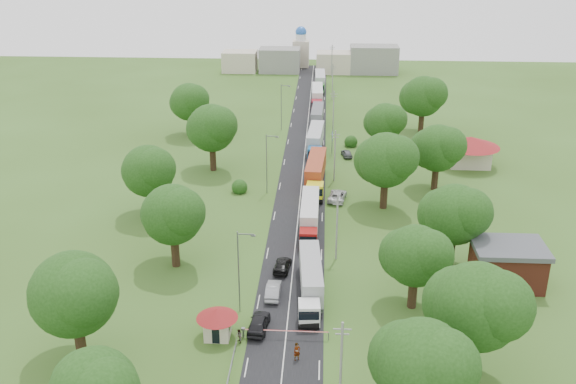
# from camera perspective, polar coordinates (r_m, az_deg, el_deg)

# --- Properties ---
(ground) EXTENTS (260.00, 260.00, 0.00)m
(ground) POSITION_cam_1_polar(r_m,az_deg,el_deg) (90.92, 0.75, -3.77)
(ground) COLOR #35541C
(ground) RESTS_ON ground
(road) EXTENTS (8.00, 200.00, 0.04)m
(road) POSITION_cam_1_polar(r_m,az_deg,el_deg) (109.21, 1.23, 0.87)
(road) COLOR black
(road) RESTS_ON ground
(boom_barrier) EXTENTS (9.22, 0.35, 1.18)m
(boom_barrier) POSITION_cam_1_polar(r_m,az_deg,el_deg) (68.98, -1.36, -12.27)
(boom_barrier) COLOR slate
(boom_barrier) RESTS_ON ground
(guard_booth) EXTENTS (4.40, 4.40, 3.45)m
(guard_booth) POSITION_cam_1_polar(r_m,az_deg,el_deg) (68.93, -6.31, -11.18)
(guard_booth) COLOR beige
(guard_booth) RESTS_ON ground
(info_sign) EXTENTS (0.12, 3.10, 4.10)m
(info_sign) POSITION_cam_1_polar(r_m,az_deg,el_deg) (122.28, 3.95, 4.71)
(info_sign) COLOR slate
(info_sign) RESTS_ON ground
(pole_0) EXTENTS (1.60, 0.24, 9.00)m
(pole_0) POSITION_cam_1_polar(r_m,az_deg,el_deg) (58.53, 4.74, -14.98)
(pole_0) COLOR gray
(pole_0) RESTS_ON ground
(pole_1) EXTENTS (1.60, 0.24, 9.00)m
(pole_1) POSITION_cam_1_polar(r_m,az_deg,el_deg) (82.54, 4.37, -3.08)
(pole_1) COLOR gray
(pole_1) RESTS_ON ground
(pole_2) EXTENTS (1.60, 0.24, 9.00)m
(pole_2) POSITION_cam_1_polar(r_m,az_deg,el_deg) (108.48, 4.18, 3.30)
(pole_2) COLOR gray
(pole_2) RESTS_ON ground
(pole_3) EXTENTS (1.60, 0.24, 9.00)m
(pole_3) POSITION_cam_1_polar(r_m,az_deg,el_deg) (135.24, 4.06, 7.19)
(pole_3) COLOR gray
(pole_3) RESTS_ON ground
(pole_4) EXTENTS (1.60, 0.24, 9.00)m
(pole_4) POSITION_cam_1_polar(r_m,az_deg,el_deg) (162.42, 3.98, 9.79)
(pole_4) COLOR gray
(pole_4) RESTS_ON ground
(pole_5) EXTENTS (1.60, 0.24, 9.00)m
(pole_5) POSITION_cam_1_polar(r_m,az_deg,el_deg) (189.84, 3.92, 11.64)
(pole_5) COLOR gray
(pole_5) RESTS_ON ground
(lamp_0) EXTENTS (2.03, 0.22, 10.00)m
(lamp_0) POSITION_cam_1_polar(r_m,az_deg,el_deg) (71.12, -4.30, -6.75)
(lamp_0) COLOR slate
(lamp_0) RESTS_ON ground
(lamp_1) EXTENTS (2.03, 0.22, 10.00)m
(lamp_1) POSITION_cam_1_polar(r_m,az_deg,el_deg) (102.89, -1.83, 2.78)
(lamp_1) COLOR slate
(lamp_1) RESTS_ON ground
(lamp_2) EXTENTS (2.03, 0.22, 10.00)m
(lamp_2) POSITION_cam_1_polar(r_m,az_deg,el_deg) (136.25, -0.54, 7.74)
(lamp_2) COLOR slate
(lamp_2) RESTS_ON ground
(tree_0) EXTENTS (8.80, 8.80, 11.07)m
(tree_0) POSITION_cam_1_polar(r_m,az_deg,el_deg) (55.35, 11.84, -14.66)
(tree_0) COLOR #382616
(tree_0) RESTS_ON ground
(tree_1) EXTENTS (9.60, 9.60, 12.05)m
(tree_1) POSITION_cam_1_polar(r_m,az_deg,el_deg) (62.64, 16.40, -9.65)
(tree_1) COLOR #382616
(tree_1) RESTS_ON ground
(tree_2) EXTENTS (8.00, 8.00, 10.10)m
(tree_2) POSITION_cam_1_polar(r_m,az_deg,el_deg) (72.71, 11.26, -5.53)
(tree_2) COLOR #382616
(tree_2) RESTS_ON ground
(tree_3) EXTENTS (8.80, 8.80, 11.07)m
(tree_3) POSITION_cam_1_polar(r_m,az_deg,el_deg) (82.35, 14.56, -1.90)
(tree_3) COLOR #382616
(tree_3) RESTS_ON ground
(tree_4) EXTENTS (9.60, 9.60, 12.05)m
(tree_4) POSITION_cam_1_polar(r_m,az_deg,el_deg) (97.65, 8.69, 2.86)
(tree_4) COLOR #382616
(tree_4) RESTS_ON ground
(tree_5) EXTENTS (8.80, 8.80, 11.07)m
(tree_5) POSITION_cam_1_polar(r_m,az_deg,el_deg) (106.57, 13.15, 3.84)
(tree_5) COLOR #382616
(tree_5) RESTS_ON ground
(tree_6) EXTENTS (8.00, 8.00, 10.10)m
(tree_6) POSITION_cam_1_polar(r_m,az_deg,el_deg) (121.91, 8.62, 6.22)
(tree_6) COLOR #382616
(tree_6) RESTS_ON ground
(tree_7) EXTENTS (9.60, 9.60, 12.05)m
(tree_7) POSITION_cam_1_polar(r_m,az_deg,el_deg) (137.10, 11.92, 8.35)
(tree_7) COLOR #382616
(tree_7) RESTS_ON ground
(tree_9) EXTENTS (9.60, 9.60, 12.05)m
(tree_9) POSITION_cam_1_polar(r_m,az_deg,el_deg) (65.32, -18.50, -8.51)
(tree_9) COLOR #382616
(tree_9) RESTS_ON ground
(tree_10) EXTENTS (8.80, 8.80, 11.07)m
(tree_10) POSITION_cam_1_polar(r_m,az_deg,el_deg) (81.00, -10.22, -1.93)
(tree_10) COLOR #382616
(tree_10) RESTS_ON ground
(tree_11) EXTENTS (8.80, 8.80, 11.07)m
(tree_11) POSITION_cam_1_polar(r_m,az_deg,el_deg) (96.14, -12.31, 1.88)
(tree_11) COLOR #382616
(tree_11) RESTS_ON ground
(tree_12) EXTENTS (9.60, 9.60, 12.05)m
(tree_12) POSITION_cam_1_polar(r_m,az_deg,el_deg) (113.14, -6.81, 5.70)
(tree_12) COLOR #382616
(tree_12) RESTS_ON ground
(tree_13) EXTENTS (8.80, 8.80, 11.07)m
(tree_13) POSITION_cam_1_polar(r_m,az_deg,el_deg) (133.72, -8.77, 7.94)
(tree_13) COLOR #382616
(tree_13) RESTS_ON ground
(house_brick) EXTENTS (8.60, 6.60, 5.20)m
(house_brick) POSITION_cam_1_polar(r_m,az_deg,el_deg) (82.12, 18.91, -6.07)
(house_brick) COLOR maroon
(house_brick) RESTS_ON ground
(house_cream) EXTENTS (10.08, 10.08, 5.80)m
(house_cream) POSITION_cam_1_polar(r_m,az_deg,el_deg) (120.28, 15.90, 3.90)
(house_cream) COLOR beige
(house_cream) RESTS_ON ground
(distant_town) EXTENTS (52.00, 8.00, 8.00)m
(distant_town) POSITION_cam_1_polar(r_m,az_deg,el_deg) (194.98, 2.46, 11.60)
(distant_town) COLOR gray
(distant_town) RESTS_ON ground
(church) EXTENTS (5.00, 5.00, 12.30)m
(church) POSITION_cam_1_polar(r_m,az_deg,el_deg) (202.63, 1.15, 12.58)
(church) COLOR beige
(church) RESTS_ON ground
(truck_0) EXTENTS (3.19, 14.15, 3.91)m
(truck_0) POSITION_cam_1_polar(r_m,az_deg,el_deg) (75.68, 2.02, -7.80)
(truck_0) COLOR white
(truck_0) RESTS_ON ground
(truck_1) EXTENTS (2.49, 14.29, 3.96)m
(truck_1) POSITION_cam_1_polar(r_m,az_deg,el_deg) (91.59, 1.93, -2.12)
(truck_1) COLOR maroon
(truck_1) RESTS_ON ground
(truck_2) EXTENTS (3.51, 15.82, 4.37)m
(truck_2) POSITION_cam_1_polar(r_m,az_deg,el_deg) (107.12, 2.47, 1.74)
(truck_2) COLOR yellow
(truck_2) RESTS_ON ground
(truck_3) EXTENTS (3.28, 15.14, 4.18)m
(truck_3) POSITION_cam_1_polar(r_m,az_deg,el_deg) (124.03, 2.45, 4.62)
(truck_3) COLOR #1A5F9D
(truck_3) RESTS_ON ground
(truck_4) EXTENTS (2.73, 14.09, 3.90)m
(truck_4) POSITION_cam_1_polar(r_m,az_deg,el_deg) (140.07, 2.61, 6.65)
(truck_4) COLOR silver
(truck_4) RESTS_ON ground
(truck_5) EXTENTS (2.81, 14.99, 4.15)m
(truck_5) POSITION_cam_1_polar(r_m,az_deg,el_deg) (157.72, 2.62, 8.51)
(truck_5) COLOR maroon
(truck_5) RESTS_ON ground
(truck_6) EXTENTS (2.80, 14.75, 4.08)m
(truck_6) POSITION_cam_1_polar(r_m,az_deg,el_deg) (174.16, 2.86, 9.83)
(truck_6) COLOR #296A28
(truck_6) RESTS_ON ground
(car_lane_front) EXTENTS (2.41, 5.06, 1.67)m
(car_lane_front) POSITION_cam_1_polar(r_m,az_deg,el_deg) (70.38, -2.62, -11.56)
(car_lane_front) COLOR black
(car_lane_front) RESTS_ON ground
(car_lane_mid) EXTENTS (1.68, 4.66, 1.53)m
(car_lane_mid) POSITION_cam_1_polar(r_m,az_deg,el_deg) (76.14, -1.32, -8.73)
(car_lane_mid) COLOR #93949A
(car_lane_mid) RESTS_ON ground
(car_lane_rear) EXTENTS (2.39, 4.87, 1.36)m
(car_lane_rear) POSITION_cam_1_polar(r_m,az_deg,el_deg) (81.51, -0.51, -6.53)
(car_lane_rear) COLOR black
(car_lane_rear) RESTS_ON ground
(car_verge_near) EXTENTS (3.43, 5.81, 1.52)m
(car_verge_near) POSITION_cam_1_polar(r_m,az_deg,el_deg) (102.06, 4.39, -0.33)
(car_verge_near) COLOR #BEBEBE
(car_verge_near) RESTS_ON ground
(car_verge_far) EXTENTS (2.32, 4.19, 1.35)m
(car_verge_far) POSITION_cam_1_polar(r_m,az_deg,el_deg) (121.81, 5.24, 3.44)
(car_verge_far) COLOR #525459
(car_verge_far) RESTS_ON ground
(pedestrian_near) EXTENTS (0.84, 0.73, 1.96)m
(pedestrian_near) POSITION_cam_1_polar(r_m,az_deg,el_deg) (65.95, 0.80, -14.02)
(pedestrian_near) COLOR gray
(pedestrian_near) RESTS_ON ground
(pedestrian_booth) EXTENTS (0.88, 0.95, 1.57)m
(pedestrian_booth) POSITION_cam_1_polar(r_m,az_deg,el_deg) (68.56, -4.37, -12.70)
(pedestrian_booth) COLOR gray
(pedestrian_booth) RESTS_ON ground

